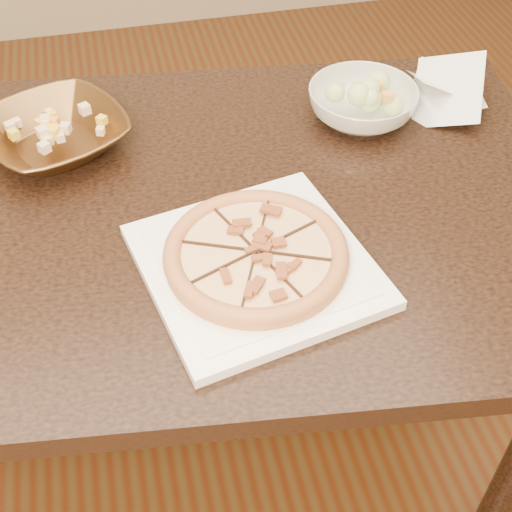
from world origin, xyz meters
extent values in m
cube|color=#3B2B15|center=(0.00, 0.00, -0.01)|extent=(4.00, 4.00, 0.02)
cube|color=black|center=(-0.03, -0.09, 0.73)|extent=(1.38, 0.98, 0.04)
cylinder|color=black|center=(0.53, 0.24, 0.35)|extent=(0.07, 0.07, 0.71)
cube|color=white|center=(0.05, -0.26, 0.76)|extent=(0.37, 0.37, 0.02)
cube|color=white|center=(0.05, -0.26, 0.77)|extent=(0.32, 0.32, 0.00)
cylinder|color=#B2653B|center=(0.05, -0.26, 0.78)|extent=(0.27, 0.27, 0.01)
torus|color=#B2653B|center=(0.05, -0.26, 0.79)|extent=(0.27, 0.27, 0.03)
cylinder|color=#E6C282|center=(0.05, -0.26, 0.79)|extent=(0.22, 0.22, 0.01)
cube|color=black|center=(0.05, -0.26, 0.79)|extent=(0.11, 0.25, 0.01)
cube|color=black|center=(0.05, -0.26, 0.79)|extent=(0.10, 0.25, 0.01)
cube|color=black|center=(0.05, -0.26, 0.79)|extent=(0.25, 0.11, 0.01)
cube|color=black|center=(0.05, -0.26, 0.79)|extent=(0.25, 0.10, 0.01)
cube|color=brown|center=(0.07, -0.27, 0.79)|extent=(0.03, 0.02, 0.00)
cube|color=brown|center=(0.09, -0.27, 0.79)|extent=(0.02, 0.02, 0.00)
cube|color=brown|center=(0.11, -0.24, 0.79)|extent=(0.03, 0.02, 0.00)
cube|color=brown|center=(0.07, -0.25, 0.79)|extent=(0.03, 0.03, 0.00)
cube|color=brown|center=(0.08, -0.22, 0.79)|extent=(0.02, 0.03, 0.00)
cube|color=brown|center=(0.07, -0.19, 0.79)|extent=(0.02, 0.03, 0.00)
cube|color=brown|center=(0.04, -0.23, 0.79)|extent=(0.02, 0.03, 0.00)
cube|color=brown|center=(0.02, -0.21, 0.79)|extent=(0.02, 0.03, 0.00)
cube|color=brown|center=(-0.01, -0.21, 0.79)|extent=(0.03, 0.03, 0.00)
cube|color=brown|center=(0.01, -0.25, 0.79)|extent=(0.03, 0.02, 0.00)
cube|color=brown|center=(-0.02, -0.26, 0.79)|extent=(0.02, 0.02, 0.00)
cube|color=brown|center=(0.03, -0.27, 0.79)|extent=(0.03, 0.02, 0.00)
cube|color=brown|center=(0.01, -0.29, 0.79)|extent=(0.03, 0.03, 0.00)
cube|color=brown|center=(0.01, -0.33, 0.79)|extent=(0.02, 0.03, 0.00)
cube|color=brown|center=(0.04, -0.29, 0.79)|extent=(0.02, 0.03, 0.00)
cube|color=brown|center=(0.06, -0.32, 0.79)|extent=(0.02, 0.03, 0.00)
cube|color=brown|center=(0.09, -0.34, 0.79)|extent=(0.02, 0.03, 0.00)
cube|color=brown|center=(0.08, -0.29, 0.79)|extent=(0.03, 0.03, 0.00)
imported|color=brown|center=(-0.23, 0.11, 0.78)|extent=(0.32, 0.32, 0.06)
cube|color=beige|center=(-0.23, 0.11, 0.82)|extent=(0.03, 0.03, 0.03)
cube|color=orange|center=(-0.21, 0.11, 0.82)|extent=(0.03, 0.03, 0.03)
cube|color=gold|center=(-0.20, 0.12, 0.82)|extent=(0.03, 0.03, 0.03)
cube|color=beige|center=(-0.19, 0.14, 0.82)|extent=(0.03, 0.03, 0.03)
cube|color=orange|center=(-0.22, 0.11, 0.82)|extent=(0.03, 0.03, 0.03)
cube|color=gold|center=(-0.22, 0.13, 0.82)|extent=(0.03, 0.03, 0.03)
cube|color=beige|center=(-0.23, 0.15, 0.82)|extent=(0.03, 0.03, 0.03)
cube|color=orange|center=(-0.23, 0.11, 0.82)|extent=(0.03, 0.03, 0.03)
cube|color=gold|center=(-0.24, 0.12, 0.82)|extent=(0.03, 0.03, 0.03)
cube|color=beige|center=(-0.25, 0.13, 0.82)|extent=(0.03, 0.03, 0.03)
cube|color=orange|center=(-0.27, 0.13, 0.82)|extent=(0.03, 0.03, 0.03)
cube|color=gold|center=(-0.24, 0.11, 0.82)|extent=(0.03, 0.03, 0.03)
cube|color=beige|center=(-0.25, 0.11, 0.82)|extent=(0.03, 0.03, 0.03)
cube|color=orange|center=(-0.27, 0.10, 0.82)|extent=(0.03, 0.03, 0.03)
cube|color=gold|center=(-0.23, 0.11, 0.82)|extent=(0.03, 0.03, 0.03)
cube|color=beige|center=(-0.24, 0.09, 0.82)|extent=(0.03, 0.03, 0.03)
cube|color=orange|center=(-0.25, 0.08, 0.82)|extent=(0.03, 0.03, 0.03)
cube|color=gold|center=(-0.24, 0.06, 0.82)|extent=(0.03, 0.03, 0.03)
cube|color=beige|center=(-0.23, 0.09, 0.82)|extent=(0.03, 0.03, 0.03)
cube|color=orange|center=(-0.22, 0.08, 0.82)|extent=(0.03, 0.03, 0.03)
cube|color=gold|center=(-0.20, 0.07, 0.82)|extent=(0.03, 0.03, 0.03)
cube|color=beige|center=(-0.22, 0.10, 0.82)|extent=(0.03, 0.03, 0.03)
cube|color=orange|center=(-0.21, 0.10, 0.82)|extent=(0.03, 0.03, 0.03)
cube|color=gold|center=(-0.19, 0.10, 0.82)|extent=(0.03, 0.03, 0.03)
imported|color=silver|center=(0.33, 0.08, 0.78)|extent=(0.23, 0.23, 0.06)
sphere|color=#D6EF9E|center=(0.33, 0.08, 0.83)|extent=(0.04, 0.04, 0.04)
sphere|color=#D6EF9E|center=(0.34, 0.09, 0.83)|extent=(0.04, 0.04, 0.04)
sphere|color=#D6EF9E|center=(0.34, 0.11, 0.83)|extent=(0.04, 0.04, 0.04)
sphere|color=#D6EF9E|center=(0.32, 0.09, 0.83)|extent=(0.04, 0.04, 0.04)
sphere|color=#D6EF9E|center=(0.30, 0.09, 0.83)|extent=(0.04, 0.04, 0.04)
sphere|color=#D6EF9E|center=(0.33, 0.08, 0.83)|extent=(0.04, 0.04, 0.04)
sphere|color=#D6EF9E|center=(0.31, 0.06, 0.83)|extent=(0.04, 0.04, 0.04)
sphere|color=#D6EF9E|center=(0.32, 0.04, 0.83)|extent=(0.04, 0.04, 0.04)
sphere|color=#D6EF9E|center=(0.33, 0.06, 0.83)|extent=(0.04, 0.04, 0.04)
sphere|color=#D6EF9E|center=(0.35, 0.06, 0.83)|extent=(0.04, 0.04, 0.04)
cube|color=#F0943E|center=(0.35, 0.10, 0.82)|extent=(0.02, 0.02, 0.01)
cube|color=#F0943E|center=(0.31, 0.10, 0.82)|extent=(0.02, 0.02, 0.01)
cube|color=#F0943E|center=(0.30, 0.06, 0.82)|extent=(0.02, 0.02, 0.01)
cube|color=#F0943E|center=(0.35, 0.05, 0.82)|extent=(0.02, 0.02, 0.01)
camera|label=1|loc=(-0.12, -0.97, 1.51)|focal=50.00mm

